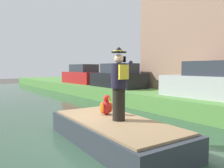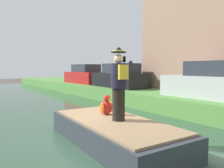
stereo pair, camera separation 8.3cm
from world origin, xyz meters
name	(u,v)px [view 1 (the left image)]	position (x,y,z in m)	size (l,w,h in m)	color
ground_plane	(100,140)	(0.00, 0.00, 0.00)	(80.00, 80.00, 0.00)	#4C4742
canal_water	(100,139)	(0.00, 0.00, 0.05)	(7.15, 48.00, 0.10)	#33513D
boat	(114,132)	(0.00, -0.63, 0.40)	(2.03, 4.29, 0.61)	#333842
person_pirate	(119,84)	(0.08, -0.75, 1.64)	(0.61, 0.42, 1.85)	black
parrot_plush	(106,106)	(0.21, 0.01, 0.95)	(0.36, 0.34, 0.57)	red
parked_car_silver	(212,83)	(5.23, -0.29, 1.44)	(1.83, 4.05, 1.50)	#B7B7BC
parked_car_dark	(118,77)	(5.23, 5.96, 1.44)	(1.72, 4.01, 1.50)	black
parked_car_red	(83,75)	(5.23, 10.53, 1.44)	(1.84, 4.06, 1.50)	red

